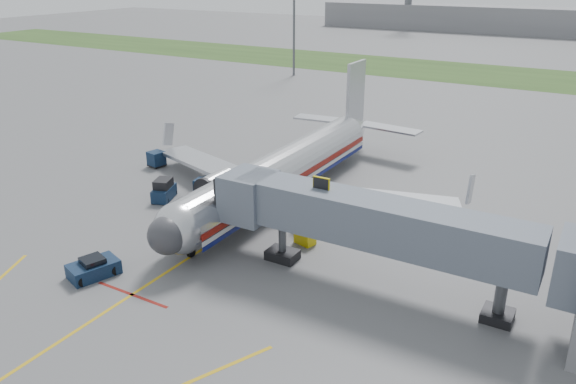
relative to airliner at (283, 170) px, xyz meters
The scene contains 15 objects.
ground 15.48m from the airliner, 90.01° to the right, with size 400.00×400.00×0.00m, color #565659.
grass_strip 74.80m from the airliner, 90.00° to the left, with size 300.00×25.00×0.01m, color #2D4C1E.
apron_markings 22.80m from the airliner, 90.01° to the right, with size 21.52×50.00×0.01m.
airliner is the anchor object (origin of this frame).
jet_bridge 16.54m from the airliner, 38.56° to the right, with size 25.30×4.00×6.90m.
light_mast_left 62.96m from the airliner, 118.72° to the left, with size 2.00×0.44×20.40m.
distant_terminal 155.08m from the airliner, 93.70° to the left, with size 120.00×14.00×8.00m, color slate.
pushback_tug 19.28m from the airliner, 102.05° to the right, with size 2.92×3.71×1.35m.
baggage_tug 11.00m from the airliner, 146.66° to the right, with size 2.32×3.12×1.95m.
baggage_cart_a 16.02m from the airliner, behind, with size 1.81×1.81×1.65m.
baggage_cart_b 7.38m from the airliner, 155.69° to the right, with size 1.43×1.43×1.51m.
baggage_cart_c 7.76m from the airliner, 154.77° to the right, with size 1.58×1.58×1.47m.
belt_loader 3.76m from the airliner, 144.91° to the right, with size 1.47×3.91×1.88m.
ground_power_cart 9.77m from the airliner, 49.37° to the right, with size 1.69×1.34×1.19m.
ramp_worker 10.70m from the airliner, 114.26° to the right, with size 0.58×0.38×1.58m, color #8FC417.
Camera 1 is at (24.41, -25.89, 19.71)m, focal length 35.00 mm.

